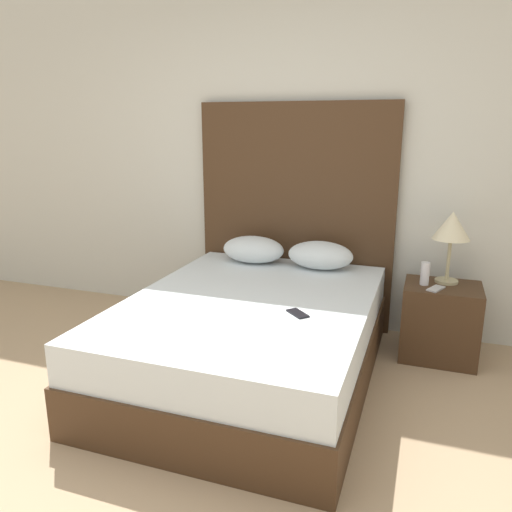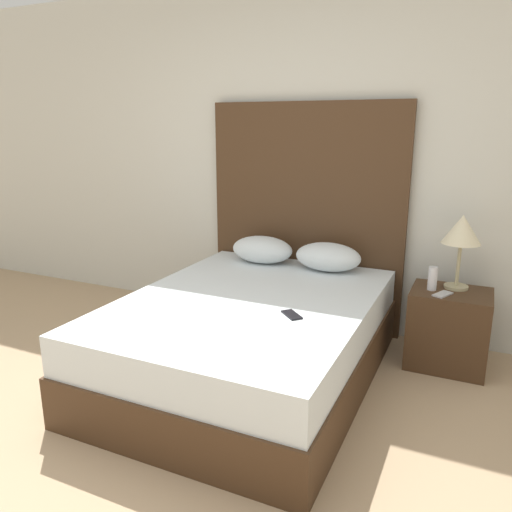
{
  "view_description": "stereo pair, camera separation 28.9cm",
  "coord_description": "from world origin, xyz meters",
  "px_view_note": "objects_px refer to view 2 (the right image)",
  "views": [
    {
      "loc": [
        1.13,
        -1.56,
        1.61
      ],
      "look_at": [
        0.1,
        1.35,
        0.8
      ],
      "focal_mm": 35.0,
      "sensor_mm": 36.0,
      "label": 1
    },
    {
      "loc": [
        1.39,
        -1.45,
        1.61
      ],
      "look_at": [
        0.1,
        1.35,
        0.8
      ],
      "focal_mm": 35.0,
      "sensor_mm": 36.0,
      "label": 2
    }
  ],
  "objects_px": {
    "table_lamp": "(462,232)",
    "phone_on_nightstand": "(443,294)",
    "phone_on_bed": "(292,315)",
    "bed": "(249,338)",
    "nightstand": "(448,329)"
  },
  "relations": [
    {
      "from": "table_lamp",
      "to": "phone_on_nightstand",
      "type": "xyz_separation_m",
      "value": [
        -0.07,
        -0.19,
        -0.38
      ]
    },
    {
      "from": "phone_on_bed",
      "to": "bed",
      "type": "bearing_deg",
      "value": 154.12
    },
    {
      "from": "nightstand",
      "to": "phone_on_nightstand",
      "type": "height_order",
      "value": "phone_on_nightstand"
    },
    {
      "from": "table_lamp",
      "to": "nightstand",
      "type": "bearing_deg",
      "value": -102.5
    },
    {
      "from": "bed",
      "to": "nightstand",
      "type": "bearing_deg",
      "value": 31.54
    },
    {
      "from": "phone_on_bed",
      "to": "table_lamp",
      "type": "xyz_separation_m",
      "value": [
        0.82,
        0.96,
        0.37
      ]
    },
    {
      "from": "bed",
      "to": "phone_on_bed",
      "type": "xyz_separation_m",
      "value": [
        0.35,
        -0.17,
        0.28
      ]
    },
    {
      "from": "nightstand",
      "to": "table_lamp",
      "type": "relative_size",
      "value": 1.06
    },
    {
      "from": "phone_on_nightstand",
      "to": "table_lamp",
      "type": "bearing_deg",
      "value": 69.77
    },
    {
      "from": "bed",
      "to": "table_lamp",
      "type": "relative_size",
      "value": 4.02
    },
    {
      "from": "bed",
      "to": "nightstand",
      "type": "height_order",
      "value": "bed"
    },
    {
      "from": "nightstand",
      "to": "phone_on_nightstand",
      "type": "xyz_separation_m",
      "value": [
        -0.05,
        -0.1,
        0.27
      ]
    },
    {
      "from": "bed",
      "to": "phone_on_bed",
      "type": "bearing_deg",
      "value": -25.88
    },
    {
      "from": "bed",
      "to": "nightstand",
      "type": "relative_size",
      "value": 3.78
    },
    {
      "from": "phone_on_nightstand",
      "to": "nightstand",
      "type": "bearing_deg",
      "value": 64.09
    }
  ]
}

